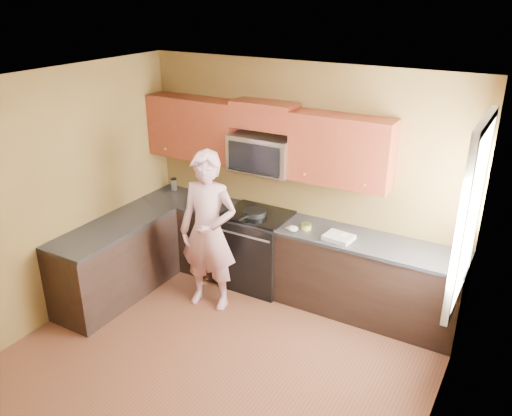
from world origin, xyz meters
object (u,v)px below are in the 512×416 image
Objects in this scene: woman at (208,232)px; travel_mug at (174,190)px; stove at (257,249)px; frying_pan at (255,215)px; microwave at (263,171)px; butter_tub at (306,229)px.

travel_mug is (-1.14, 0.85, -0.00)m from woman.
stove is 0.48m from frying_pan.
microwave is (0.00, 0.12, 0.97)m from stove.
frying_pan is 2.86× the size of travel_mug.
stove is at bearing -90.00° from microwave.
woman is 15.86× the size of butter_tub.
woman is at bearing -110.27° from stove.
woman is 0.66m from frying_pan.
frying_pan is at bearing -87.58° from stove.
stove is at bearing 100.88° from frying_pan.
stove is 1.47m from travel_mug.
frying_pan is 1.41m from travel_mug.
woman reaches higher than butter_tub.
woman is at bearing -36.55° from travel_mug.
frying_pan reaches higher than stove.
woman is (-0.24, -0.79, -0.53)m from microwave.
woman reaches higher than stove.
travel_mug is (-1.39, 0.24, -0.03)m from frying_pan.
travel_mug is at bearing 172.42° from stove.
frying_pan reaches higher than butter_tub.
frying_pan is (0.00, -0.05, 0.47)m from stove.
microwave is 1.60× the size of frying_pan.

